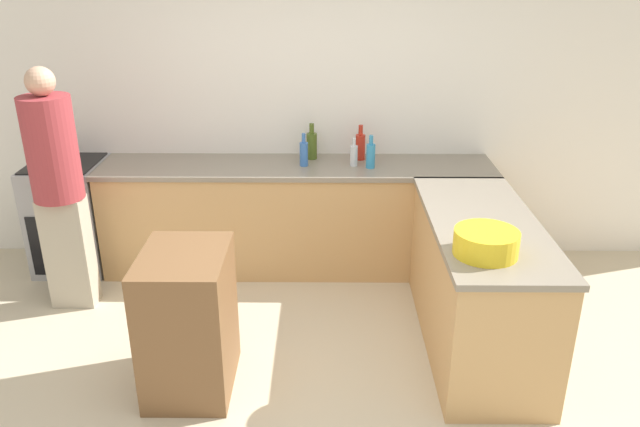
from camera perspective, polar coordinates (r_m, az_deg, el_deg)
The scene contains 13 objects.
ground_plane at distance 3.97m, azimuth -3.09°, elevation -16.30°, with size 14.00×14.00×0.00m, color beige.
wall_back at distance 5.28m, azimuth -2.07°, elevation 10.10°, with size 8.00×0.06×2.70m.
counter_back at distance 5.23m, azimuth -2.09°, elevation -0.27°, with size 3.20×0.64×0.92m.
counter_peninsula at distance 4.33m, azimuth 14.22°, elevation -6.20°, with size 0.69×1.70×0.92m.
range_oven at distance 5.64m, azimuth -21.73°, elevation -0.17°, with size 0.58×0.62×0.93m.
island_table at distance 3.89m, azimuth -11.94°, elevation -9.63°, with size 0.50×0.65×0.90m.
mixing_bowl at distance 3.65m, azimuth 14.94°, elevation -2.59°, with size 0.37×0.37×0.14m.
hot_sauce_bottle at distance 5.18m, azimuth 3.71°, elevation 6.19°, with size 0.08×0.08×0.29m.
water_bottle_blue at distance 5.02m, azimuth -1.49°, elevation 5.55°, with size 0.07×0.07×0.27m.
dish_soap_bottle at distance 4.98m, azimuth 4.65°, elevation 5.36°, with size 0.07×0.07×0.27m.
vinegar_bottle_clear at distance 5.03m, azimuth 3.11°, elevation 5.39°, with size 0.06×0.06×0.23m.
olive_oil_bottle at distance 5.19m, azimuth -0.76°, elevation 6.29°, with size 0.09×0.09×0.30m.
person_by_range at distance 4.84m, azimuth -22.87°, elevation 2.58°, with size 0.35×0.35×1.81m.
Camera 1 is at (0.23, -3.08, 2.50)m, focal length 35.00 mm.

